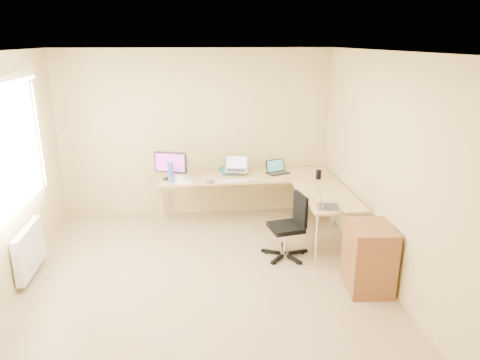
{
  "coord_description": "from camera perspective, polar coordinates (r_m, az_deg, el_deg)",
  "views": [
    {
      "loc": [
        -0.09,
        -4.54,
        2.72
      ],
      "look_at": [
        0.55,
        1.1,
        0.9
      ],
      "focal_mm": 33.01,
      "sensor_mm": 36.0,
      "label": 1
    }
  ],
  "objects": [
    {
      "name": "radiator",
      "position": [
        5.82,
        -25.58,
        -8.14
      ],
      "size": [
        0.09,
        0.8,
        0.55
      ],
      "primitive_type": "cube",
      "color": "white",
      "rests_on": "ground"
    },
    {
      "name": "book_stack",
      "position": [
        6.9,
        -1.47,
        1.24
      ],
      "size": [
        0.28,
        0.35,
        0.05
      ],
      "primitive_type": "cube",
      "rotation": [
        0.0,
        0.0,
        0.13
      ],
      "color": "#1C696A",
      "rests_on": "desk_main"
    },
    {
      "name": "cd_stack",
      "position": [
        6.41,
        -3.89,
        -0.2
      ],
      "size": [
        0.16,
        0.16,
        0.03
      ],
      "primitive_type": "cylinder",
      "rotation": [
        0.0,
        0.0,
        -0.32
      ],
      "color": "#A7ADC9",
      "rests_on": "desk_main"
    },
    {
      "name": "laptop_black",
      "position": [
        6.84,
        4.92,
        1.69
      ],
      "size": [
        0.39,
        0.35,
        0.21
      ],
      "primitive_type": "cube",
      "rotation": [
        0.0,
        0.0,
        0.37
      ],
      "color": "black",
      "rests_on": "desk_main"
    },
    {
      "name": "laptop_center",
      "position": [
        6.74,
        -0.52,
        2.07
      ],
      "size": [
        0.4,
        0.33,
        0.22
      ],
      "primitive_type": "cube",
      "rotation": [
        0.0,
        0.0,
        -0.22
      ],
      "color": "#B5B7D3",
      "rests_on": "desk_main"
    },
    {
      "name": "laptop_return",
      "position": [
        5.52,
        11.55,
        -2.38
      ],
      "size": [
        0.42,
        0.36,
        0.25
      ],
      "primitive_type": "cube",
      "rotation": [
        0.0,
        0.0,
        1.36
      ],
      "color": "#ADACC1",
      "rests_on": "desk_return"
    },
    {
      "name": "desk_return",
      "position": [
        6.15,
        11.02,
        -5.09
      ],
      "size": [
        0.7,
        1.3,
        0.73
      ],
      "primitive_type": "cube",
      "color": "tan",
      "rests_on": "ground"
    },
    {
      "name": "water_bottle",
      "position": [
        6.48,
        -8.95,
        1.01
      ],
      "size": [
        0.11,
        0.11,
        0.29
      ],
      "primitive_type": "cylinder",
      "rotation": [
        0.0,
        0.0,
        -0.4
      ],
      "color": "#3A58B2",
      "rests_on": "desk_main"
    },
    {
      "name": "desk_main",
      "position": [
        6.86,
        0.75,
        -2.31
      ],
      "size": [
        2.65,
        0.7,
        0.73
      ],
      "primitive_type": "cube",
      "color": "tan",
      "rests_on": "ground"
    },
    {
      "name": "desk_fan",
      "position": [
        6.78,
        -7.18,
        1.88
      ],
      "size": [
        0.31,
        0.31,
        0.3
      ],
      "primitive_type": "cylinder",
      "rotation": [
        0.0,
        0.0,
        -0.41
      ],
      "color": "white",
      "rests_on": "desk_main"
    },
    {
      "name": "monitor",
      "position": [
        6.57,
        -8.94,
        1.84
      ],
      "size": [
        0.52,
        0.31,
        0.42
      ],
      "primitive_type": "cube",
      "rotation": [
        0.0,
        0.0,
        -0.34
      ],
      "color": "black",
      "rests_on": "desk_main"
    },
    {
      "name": "mouse",
      "position": [
        6.46,
        1.49,
        0.01
      ],
      "size": [
        0.12,
        0.09,
        0.04
      ],
      "primitive_type": "ellipsoid",
      "rotation": [
        0.0,
        0.0,
        0.18
      ],
      "color": "silver",
      "rests_on": "desk_main"
    },
    {
      "name": "white_box",
      "position": [
        6.56,
        -7.87,
        0.27
      ],
      "size": [
        0.25,
        0.22,
        0.07
      ],
      "primitive_type": "cube",
      "rotation": [
        0.0,
        0.0,
        -0.38
      ],
      "color": "white",
      "rests_on": "desk_main"
    },
    {
      "name": "cabinet",
      "position": [
        5.23,
        16.3,
        -9.79
      ],
      "size": [
        0.52,
        0.62,
        0.8
      ],
      "primitive_type": "cube",
      "rotation": [
        0.0,
        0.0,
        -0.09
      ],
      "color": "brown",
      "rests_on": "ground"
    },
    {
      "name": "floor",
      "position": [
        5.29,
        -4.71,
        -13.2
      ],
      "size": [
        4.5,
        4.5,
        0.0
      ],
      "primitive_type": "plane",
      "color": "tan",
      "rests_on": "ground"
    },
    {
      "name": "wall_right",
      "position": [
        5.24,
        18.52,
        1.11
      ],
      "size": [
        0.0,
        4.5,
        4.5
      ],
      "primitive_type": "plane",
      "rotation": [
        1.57,
        0.0,
        -1.57
      ],
      "color": "tan",
      "rests_on": "ground"
    },
    {
      "name": "window",
      "position": [
        5.45,
        -27.44,
        3.35
      ],
      "size": [
        0.1,
        1.8,
        1.4
      ],
      "primitive_type": "cube",
      "color": "white",
      "rests_on": "wall_left"
    },
    {
      "name": "mug",
      "position": [
        6.59,
        -7.83,
        0.45
      ],
      "size": [
        0.13,
        0.13,
        0.1
      ],
      "primitive_type": "imported",
      "rotation": [
        0.0,
        0.0,
        0.28
      ],
      "color": "white",
      "rests_on": "desk_main"
    },
    {
      "name": "wall_front",
      "position": [
        2.7,
        -3.75,
        -13.97
      ],
      "size": [
        4.5,
        0.0,
        4.5
      ],
      "primitive_type": "plane",
      "rotation": [
        -1.57,
        0.0,
        0.0
      ],
      "color": "tan",
      "rests_on": "ground"
    },
    {
      "name": "black_cup",
      "position": [
        6.66,
        10.11,
        0.7
      ],
      "size": [
        0.09,
        0.09,
        0.14
      ],
      "primitive_type": "cylinder",
      "rotation": [
        0.0,
        0.0,
        -0.13
      ],
      "color": "black",
      "rests_on": "desk_main"
    },
    {
      "name": "papers",
      "position": [
        6.53,
        -7.3,
        -0.11
      ],
      "size": [
        0.24,
        0.33,
        0.01
      ],
      "primitive_type": "cube",
      "rotation": [
        0.0,
        0.0,
        0.01
      ],
      "color": "white",
      "rests_on": "desk_main"
    },
    {
      "name": "office_chair",
      "position": [
        5.69,
        5.95,
        -5.29
      ],
      "size": [
        0.6,
        0.6,
        0.86
      ],
      "primitive_type": "cube",
      "rotation": [
        0.0,
        0.0,
        0.19
      ],
      "color": "black",
      "rests_on": "ground"
    },
    {
      "name": "keyboard",
      "position": [
        6.44,
        -0.94,
        -0.15
      ],
      "size": [
        0.45,
        0.18,
        0.02
      ],
      "primitive_type": "cube",
      "rotation": [
        0.0,
        0.0,
        0.13
      ],
      "color": "silver",
      "rests_on": "desk_main"
    },
    {
      "name": "ceiling",
      "position": [
        4.55,
        -5.56,
        16.19
      ],
      "size": [
        4.5,
        4.5,
        0.0
      ],
      "primitive_type": "plane",
      "rotation": [
        3.14,
        0.0,
        0.0
      ],
      "color": "white",
      "rests_on": "ground"
    },
    {
      "name": "wall_back",
      "position": [
        6.94,
        -5.61,
        5.87
      ],
      "size": [
        4.5,
        0.0,
        4.5
      ],
      "primitive_type": "plane",
      "rotation": [
        1.57,
        0.0,
        0.0
      ],
      "color": "tan",
      "rests_on": "ground"
    }
  ]
}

